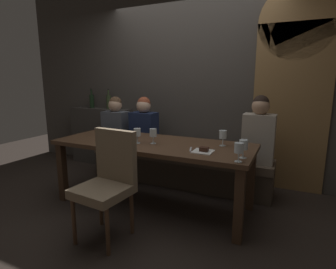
{
  "coord_description": "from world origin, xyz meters",
  "views": [
    {
      "loc": [
        1.38,
        -2.56,
        1.42
      ],
      "look_at": [
        0.18,
        0.01,
        0.84
      ],
      "focal_mm": 28.71,
      "sensor_mm": 36.0,
      "label": 1
    }
  ],
  "objects_px": {
    "wine_glass_near_left": "(239,149)",
    "fork_on_table": "(191,149)",
    "diner_far_end": "(259,131)",
    "wine_bottle_dark_red": "(92,101)",
    "wine_glass_center_back": "(244,145)",
    "wine_glass_end_left": "(223,135)",
    "espresso_cup": "(107,139)",
    "banquette_bench": "(177,168)",
    "chair_near_side": "(108,178)",
    "diner_bearded": "(144,124)",
    "wine_glass_near_right": "(153,133)",
    "wine_bottle_pale_label": "(109,101)",
    "wine_glass_end_right": "(137,133)",
    "dessert_plate": "(203,151)",
    "dining_table": "(153,150)",
    "diner_redhead": "(116,123)"
  },
  "relations": [
    {
      "from": "wine_glass_near_left",
      "to": "fork_on_table",
      "type": "distance_m",
      "value": 0.56
    },
    {
      "from": "dining_table",
      "to": "wine_glass_end_left",
      "type": "relative_size",
      "value": 13.41
    },
    {
      "from": "dining_table",
      "to": "dessert_plate",
      "type": "height_order",
      "value": "dessert_plate"
    },
    {
      "from": "fork_on_table",
      "to": "wine_bottle_pale_label",
      "type": "bearing_deg",
      "value": 131.16
    },
    {
      "from": "banquette_bench",
      "to": "dessert_plate",
      "type": "xyz_separation_m",
      "value": [
        0.64,
        -0.87,
        0.53
      ]
    },
    {
      "from": "dessert_plate",
      "to": "banquette_bench",
      "type": "bearing_deg",
      "value": 126.44
    },
    {
      "from": "chair_near_side",
      "to": "diner_bearded",
      "type": "height_order",
      "value": "diner_bearded"
    },
    {
      "from": "espresso_cup",
      "to": "wine_glass_end_left",
      "type": "bearing_deg",
      "value": 15.34
    },
    {
      "from": "banquette_bench",
      "to": "diner_far_end",
      "type": "relative_size",
      "value": 3.13
    },
    {
      "from": "wine_glass_near_right",
      "to": "wine_glass_near_left",
      "type": "bearing_deg",
      "value": -16.29
    },
    {
      "from": "wine_glass_center_back",
      "to": "dessert_plate",
      "type": "relative_size",
      "value": 0.86
    },
    {
      "from": "espresso_cup",
      "to": "dessert_plate",
      "type": "bearing_deg",
      "value": 0.67
    },
    {
      "from": "diner_bearded",
      "to": "diner_far_end",
      "type": "relative_size",
      "value": 0.92
    },
    {
      "from": "banquette_bench",
      "to": "wine_glass_near_left",
      "type": "bearing_deg",
      "value": -46.12
    },
    {
      "from": "wine_glass_center_back",
      "to": "wine_bottle_pale_label",
      "type": "bearing_deg",
      "value": 152.26
    },
    {
      "from": "diner_far_end",
      "to": "wine_bottle_dark_red",
      "type": "xyz_separation_m",
      "value": [
        -2.78,
        0.37,
        0.24
      ]
    },
    {
      "from": "wine_glass_end_right",
      "to": "wine_glass_near_left",
      "type": "xyz_separation_m",
      "value": [
        1.13,
        -0.23,
        -0.0
      ]
    },
    {
      "from": "diner_bearded",
      "to": "fork_on_table",
      "type": "distance_m",
      "value": 1.32
    },
    {
      "from": "diner_redhead",
      "to": "fork_on_table",
      "type": "relative_size",
      "value": 4.29
    },
    {
      "from": "diner_far_end",
      "to": "wine_glass_near_right",
      "type": "xyz_separation_m",
      "value": [
        -1.0,
        -0.74,
        0.03
      ]
    },
    {
      "from": "wine_glass_center_back",
      "to": "espresso_cup",
      "type": "relative_size",
      "value": 1.37
    },
    {
      "from": "wine_bottle_pale_label",
      "to": "fork_on_table",
      "type": "relative_size",
      "value": 1.92
    },
    {
      "from": "wine_glass_center_back",
      "to": "wine_glass_end_left",
      "type": "bearing_deg",
      "value": 126.4
    },
    {
      "from": "chair_near_side",
      "to": "fork_on_table",
      "type": "distance_m",
      "value": 0.84
    },
    {
      "from": "wine_glass_end_right",
      "to": "wine_glass_center_back",
      "type": "height_order",
      "value": "same"
    },
    {
      "from": "wine_glass_near_left",
      "to": "banquette_bench",
      "type": "bearing_deg",
      "value": 133.88
    },
    {
      "from": "wine_bottle_pale_label",
      "to": "wine_glass_center_back",
      "type": "height_order",
      "value": "wine_bottle_pale_label"
    },
    {
      "from": "espresso_cup",
      "to": "fork_on_table",
      "type": "bearing_deg",
      "value": 3.04
    },
    {
      "from": "wine_glass_near_right",
      "to": "fork_on_table",
      "type": "xyz_separation_m",
      "value": [
        0.46,
        -0.07,
        -0.11
      ]
    },
    {
      "from": "chair_near_side",
      "to": "wine_bottle_dark_red",
      "type": "xyz_separation_m",
      "value": [
        -1.67,
        1.77,
        0.51
      ]
    },
    {
      "from": "wine_glass_near_left",
      "to": "wine_glass_end_left",
      "type": "height_order",
      "value": "same"
    },
    {
      "from": "dessert_plate",
      "to": "wine_glass_end_right",
      "type": "bearing_deg",
      "value": 176.28
    },
    {
      "from": "wine_glass_near_right",
      "to": "dining_table",
      "type": "bearing_deg",
      "value": 123.38
    },
    {
      "from": "diner_far_end",
      "to": "espresso_cup",
      "type": "bearing_deg",
      "value": -150.75
    },
    {
      "from": "dining_table",
      "to": "wine_bottle_dark_red",
      "type": "height_order",
      "value": "wine_bottle_dark_red"
    },
    {
      "from": "diner_far_end",
      "to": "wine_bottle_dark_red",
      "type": "height_order",
      "value": "wine_bottle_dark_red"
    },
    {
      "from": "wine_glass_end_right",
      "to": "wine_bottle_dark_red",
      "type": "bearing_deg",
      "value": 144.03
    },
    {
      "from": "dining_table",
      "to": "diner_redhead",
      "type": "height_order",
      "value": "diner_redhead"
    },
    {
      "from": "espresso_cup",
      "to": "wine_glass_center_back",
      "type": "bearing_deg",
      "value": -1.12
    },
    {
      "from": "wine_glass_end_right",
      "to": "dessert_plate",
      "type": "relative_size",
      "value": 0.86
    },
    {
      "from": "wine_glass_near_left",
      "to": "wine_glass_end_left",
      "type": "distance_m",
      "value": 0.56
    },
    {
      "from": "dining_table",
      "to": "wine_glass_near_left",
      "type": "relative_size",
      "value": 13.41
    },
    {
      "from": "diner_far_end",
      "to": "wine_glass_end_right",
      "type": "distance_m",
      "value": 1.42
    },
    {
      "from": "diner_far_end",
      "to": "dessert_plate",
      "type": "relative_size",
      "value": 4.21
    },
    {
      "from": "wine_bottle_pale_label",
      "to": "diner_bearded",
      "type": "bearing_deg",
      "value": -21.91
    },
    {
      "from": "wine_bottle_dark_red",
      "to": "wine_glass_end_right",
      "type": "distance_m",
      "value": 2.0
    },
    {
      "from": "wine_glass_near_right",
      "to": "espresso_cup",
      "type": "height_order",
      "value": "wine_glass_near_right"
    },
    {
      "from": "diner_redhead",
      "to": "wine_bottle_dark_red",
      "type": "xyz_separation_m",
      "value": [
        -0.74,
        0.36,
        0.28
      ]
    },
    {
      "from": "dining_table",
      "to": "chair_near_side",
      "type": "height_order",
      "value": "chair_near_side"
    },
    {
      "from": "diner_bearded",
      "to": "espresso_cup",
      "type": "distance_m",
      "value": 0.89
    }
  ]
}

